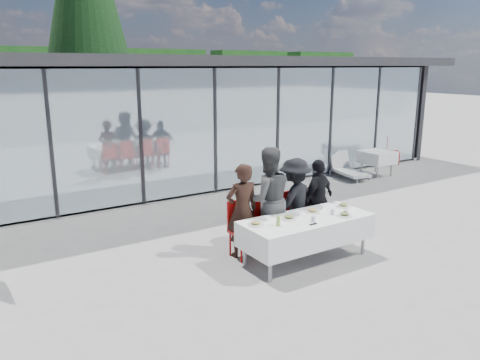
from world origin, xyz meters
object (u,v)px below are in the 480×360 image
at_px(diner_a, 242,211).
at_px(plate_a, 256,223).
at_px(diner_chair_a, 242,226).
at_px(diner_chair_d, 317,210).
at_px(juice_bottle, 278,221).
at_px(spare_chair_b, 341,155).
at_px(plate_c, 313,211).
at_px(spare_chair_a, 389,149).
at_px(plate_extra, 345,215).
at_px(lounger, 347,168).
at_px(plate_b, 289,217).
at_px(diner_b, 268,199).
at_px(plate_d, 343,205).
at_px(diner_c, 295,201).
at_px(dining_table, 306,230).
at_px(spare_table_right, 377,157).
at_px(folded_eyeglasses, 313,224).
at_px(diner_chair_c, 294,215).
at_px(diner_d, 318,199).
at_px(diner_chair_b, 267,220).

height_order(diner_a, plate_a, diner_a).
height_order(diner_chair_a, diner_chair_d, same).
relative_size(juice_bottle, spare_chair_b, 0.16).
distance_m(plate_c, spare_chair_a, 8.37).
distance_m(diner_chair_a, plate_extra, 1.75).
height_order(plate_a, juice_bottle, juice_bottle).
bearing_deg(lounger, plate_a, -146.75).
bearing_deg(plate_c, juice_bottle, -165.25).
height_order(diner_a, plate_b, diner_a).
distance_m(diner_a, diner_b, 0.54).
bearing_deg(plate_d, plate_b, -179.22).
relative_size(diner_c, diner_chair_d, 1.64).
distance_m(diner_c, spare_chair_a, 8.04).
height_order(plate_a, lounger, plate_a).
bearing_deg(plate_c, dining_table, -148.04).
xyz_separation_m(diner_a, plate_b, (0.52, -0.62, -0.04)).
height_order(plate_c, spare_table_right, plate_c).
distance_m(dining_table, diner_b, 0.88).
height_order(folded_eyeglasses, spare_chair_a, spare_chair_a).
distance_m(juice_bottle, spare_chair_b, 7.60).
distance_m(dining_table, diner_chair_a, 1.10).
bearing_deg(plate_c, diner_b, 134.79).
relative_size(diner_chair_a, juice_bottle, 6.07).
xyz_separation_m(plate_b, plate_c, (0.57, 0.06, 0.00)).
distance_m(diner_chair_c, plate_c, 0.62).
height_order(diner_chair_c, spare_chair_b, same).
relative_size(dining_table, diner_c, 1.41).
bearing_deg(plate_a, diner_b, 41.95).
bearing_deg(plate_d, diner_chair_c, 135.39).
bearing_deg(plate_d, lounger, 44.15).
bearing_deg(diner_d, plate_d, 79.28).
distance_m(diner_d, spare_chair_b, 5.89).
bearing_deg(spare_table_right, dining_table, -147.89).
distance_m(diner_chair_c, folded_eyeglasses, 1.19).
bearing_deg(lounger, folded_eyeglasses, -139.67).
bearing_deg(spare_table_right, lounger, 159.67).
height_order(plate_b, spare_chair_b, spare_chair_b).
height_order(diner_d, plate_c, diner_d).
xyz_separation_m(diner_a, spare_chair_b, (6.13, 3.89, -0.28)).
relative_size(diner_chair_b, diner_chair_d, 1.00).
xyz_separation_m(plate_a, plate_extra, (1.52, -0.43, 0.00)).
height_order(diner_chair_b, plate_extra, diner_chair_b).
relative_size(plate_d, folded_eyeglasses, 1.90).
relative_size(diner_chair_a, diner_c, 0.61).
bearing_deg(juice_bottle, plate_a, 140.37).
bearing_deg(diner_a, plate_extra, 150.45).
xyz_separation_m(dining_table, diner_chair_d, (0.90, 0.75, -0.00)).
relative_size(diner_chair_c, spare_chair_b, 1.00).
bearing_deg(diner_a, juice_bottle, 107.14).
bearing_deg(diner_c, spare_chair_b, -157.12).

